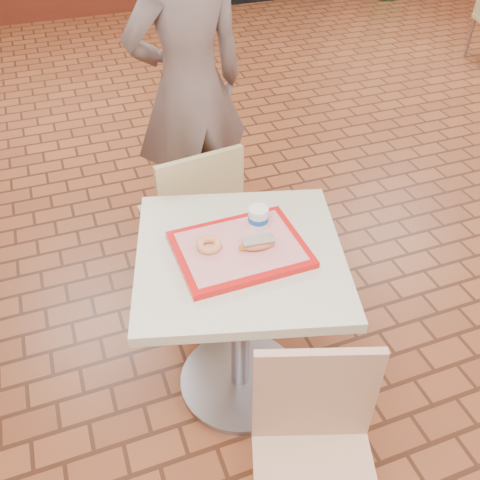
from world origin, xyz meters
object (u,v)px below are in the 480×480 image
object	(u,v)px
chair_main_front	(315,453)
chair_main_back	(194,216)
ring_donut	(209,245)
customer	(189,88)
paper_cup	(258,219)
long_john_donut	(257,244)
main_table	(240,301)
serving_tray	(240,249)

from	to	relation	value
chair_main_front	chair_main_back	world-z (taller)	chair_main_back
chair_main_back	ring_donut	xyz separation A→B (m)	(-0.11, -0.64, 0.35)
chair_main_back	customer	size ratio (longest dim) A/B	0.49
paper_cup	chair_main_back	bearing A→B (deg)	99.36
customer	long_john_donut	distance (m)	1.27
main_table	ring_donut	world-z (taller)	ring_donut
long_john_donut	paper_cup	size ratio (longest dim) A/B	1.44
chair_main_back	customer	bearing A→B (deg)	-112.99
chair_main_front	chair_main_back	xyz separation A→B (m)	(-0.01, 1.35, 0.03)
serving_tray	paper_cup	world-z (taller)	paper_cup
ring_donut	paper_cup	world-z (taller)	paper_cup
chair_main_front	long_john_donut	xyz separation A→B (m)	(0.04, 0.64, 0.38)
main_table	customer	size ratio (longest dim) A/B	0.44
chair_main_front	customer	distance (m)	1.96
customer	long_john_donut	world-z (taller)	customer
customer	serving_tray	distance (m)	1.25
serving_tray	ring_donut	size ratio (longest dim) A/B	4.91
main_table	customer	xyz separation A→B (m)	(0.17, 1.24, 0.38)
chair_main_back	ring_donut	distance (m)	0.74
main_table	ring_donut	size ratio (longest dim) A/B	8.45
chair_main_front	paper_cup	world-z (taller)	paper_cup
main_table	chair_main_back	world-z (taller)	chair_main_back
customer	serving_tray	xyz separation A→B (m)	(-0.17, -1.24, -0.10)
long_john_donut	paper_cup	xyz separation A→B (m)	(0.04, 0.10, 0.03)
customer	chair_main_back	bearing A→B (deg)	65.65
main_table	chair_main_front	distance (m)	0.67
serving_tray	ring_donut	world-z (taller)	ring_donut
main_table	chair_main_front	xyz separation A→B (m)	(0.01, -0.67, -0.07)
chair_main_front	serving_tray	xyz separation A→B (m)	(-0.01, 0.67, 0.35)
paper_cup	chair_main_front	bearing A→B (deg)	-96.69
chair_main_front	ring_donut	size ratio (longest dim) A/B	9.00
ring_donut	long_john_donut	xyz separation A→B (m)	(0.17, -0.06, 0.00)
ring_donut	paper_cup	bearing A→B (deg)	10.73
ring_donut	customer	bearing A→B (deg)	77.02
main_table	serving_tray	size ratio (longest dim) A/B	1.72
chair_main_back	paper_cup	size ratio (longest dim) A/B	9.34
chair_main_back	serving_tray	bearing A→B (deg)	83.12
chair_main_back	customer	world-z (taller)	customer
chair_main_front	serving_tray	bearing A→B (deg)	110.04
chair_main_front	ring_donut	world-z (taller)	ring_donut
ring_donut	long_john_donut	world-z (taller)	long_john_donut
long_john_donut	paper_cup	distance (m)	0.12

